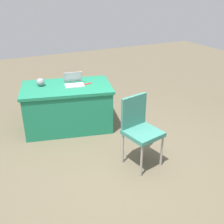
% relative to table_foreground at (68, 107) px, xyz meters
% --- Properties ---
extents(ground_plane, '(14.40, 14.40, 0.00)m').
position_rel_table_foreground_xyz_m(ground_plane, '(-0.19, 1.54, -0.38)').
color(ground_plane, brown).
extents(table_foreground, '(1.67, 1.24, 0.77)m').
position_rel_table_foreground_xyz_m(table_foreground, '(0.00, 0.00, 0.00)').
color(table_foreground, '#1E7A56').
rests_on(table_foreground, ground).
extents(chair_aisle, '(0.52, 0.52, 0.98)m').
position_rel_table_foreground_xyz_m(chair_aisle, '(-0.56, 1.48, 0.19)').
color(chair_aisle, '#9E9993').
rests_on(chair_aisle, ground).
extents(laptop_silver, '(0.36, 0.34, 0.21)m').
position_rel_table_foreground_xyz_m(laptop_silver, '(-0.14, 0.00, 0.42)').
color(laptop_silver, silver).
rests_on(laptop_silver, table_foreground).
extents(yarn_ball, '(0.13, 0.13, 0.13)m').
position_rel_table_foreground_xyz_m(yarn_ball, '(0.38, -0.20, 0.45)').
color(yarn_ball, gray).
rests_on(yarn_ball, table_foreground).
extents(scissors_red, '(0.18, 0.07, 0.01)m').
position_rel_table_foreground_xyz_m(scissors_red, '(-0.35, 0.06, 0.38)').
color(scissors_red, red).
rests_on(scissors_red, table_foreground).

